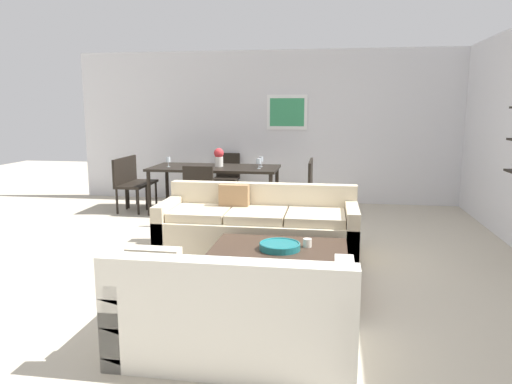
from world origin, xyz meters
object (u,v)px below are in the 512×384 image
Objects in this scene: coffee_table at (278,269)px; dining_chair_foot at (200,191)px; decorative_bowl at (280,246)px; sofa_beige at (258,228)px; loveseat_white at (235,312)px; centerpiece_vase at (219,157)px; dining_chair_left_far at (137,178)px; dining_chair_right_far at (304,182)px; wine_glass_right_near at (259,161)px; wine_glass_right_far at (261,160)px; candle_jar at (307,243)px; dining_chair_right_near at (302,186)px; dining_table at (215,171)px; dining_chair_head at (227,174)px; dining_chair_left_near at (126,182)px; wine_glass_left_near at (168,160)px.

dining_chair_foot reaches higher than coffee_table.
sofa_beige is at bearing 108.70° from decorative_bowl.
loveseat_white is 4.67m from centerpiece_vase.
decorative_bowl is at bearing -50.18° from dining_chair_left_far.
sofa_beige is 2.62× the size of dining_chair_right_far.
loveseat_white is 10.15× the size of wine_glass_right_near.
wine_glass_right_far reaches higher than dining_chair_foot.
candle_jar is (0.26, 0.14, 0.23)m from coffee_table.
dining_chair_right_far and dining_chair_right_near have the same top height.
coffee_table is 4.29× the size of centerpiece_vase.
sofa_beige is at bearing -100.08° from dining_chair_right_far.
loveseat_white is 3.75m from dining_chair_foot.
dining_chair_left_far is 1.00× the size of dining_chair_right_near.
wine_glass_right_near is at bearing 96.33° from loveseat_white.
dining_chair_head reaches higher than dining_table.
wine_glass_right_far reaches higher than dining_chair_left_near.
dining_table is 0.77m from wine_glass_right_far.
coffee_table is 1.46× the size of dining_chair_left_far.
wine_glass_right_near is at bearing 102.14° from decorative_bowl.
dining_table is at bearing 118.41° from candle_jar.
dining_chair_left_far and dining_chair_right_near have the same top height.
dining_chair_head is (-1.66, 3.96, 0.08)m from candle_jar.
sofa_beige is at bearing 94.69° from loveseat_white.
dining_chair_head is (1.44, 1.11, 0.00)m from dining_chair_left_near.
coffee_table is 1.46× the size of dining_chair_right_near.
coffee_table is (0.17, 1.24, -0.10)m from loveseat_white.
wine_glass_right_near is (2.18, -0.34, 0.36)m from dining_chair_left_far.
dining_chair_right_near is (0.00, -0.44, 0.00)m from dining_chair_right_far.
wine_glass_right_near is at bearing 101.89° from coffee_table.
sofa_beige is at bearing -102.39° from dining_chair_right_near.
dining_chair_left_far is (-2.84, 3.41, 0.09)m from decorative_bowl.
candle_jar is 0.51× the size of wine_glass_right_far.
coffee_table is 2.71m from dining_chair_foot.
wine_glass_right_far is (0.74, 0.12, 0.18)m from dining_table.
dining_table is 0.77m from wine_glass_right_near.
dining_chair_right_near is at bearing 77.61° from sofa_beige.
dining_chair_head is (-1.44, 0.67, 0.00)m from dining_chair_right_far.
dining_table reaches higher than decorative_bowl.
wine_glass_right_near reaches higher than loveseat_white.
wine_glass_left_near is at bearing 133.87° from dining_chair_foot.
wine_glass_right_far is at bearing 97.38° from sofa_beige.
dining_chair_right_far is at bearing 8.08° from wine_glass_right_far.
candle_jar is at bearing -52.62° from dining_chair_foot.
dining_chair_left_near is 1.00× the size of dining_chair_head.
dining_chair_left_near is 2.94× the size of centerpiece_vase.
centerpiece_vase is (-1.38, -0.18, 0.41)m from dining_chair_right_far.
sofa_beige is 2.36m from dining_table.
centerpiece_vase reaches higher than wine_glass_right_near.
coffee_table is at bearing -72.00° from sofa_beige.
candle_jar is 0.09× the size of dining_chair_left_far.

